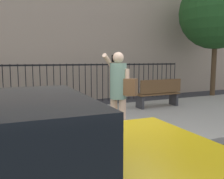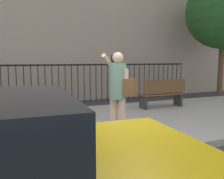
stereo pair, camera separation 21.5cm
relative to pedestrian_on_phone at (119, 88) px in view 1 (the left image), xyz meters
name	(u,v)px [view 1 (the left image)]	position (x,y,z in m)	size (l,w,h in m)	color
ground_plane	(122,165)	(-0.44, -0.99, -1.17)	(60.00, 60.00, 0.00)	#333338
sidewalk	(81,128)	(-0.44, 1.21, -1.10)	(28.00, 4.40, 0.15)	#9E9B93
iron_fence	(50,79)	(-0.44, 4.91, -0.15)	(12.03, 0.04, 1.60)	black
pedestrian_on_phone	(119,88)	(0.00, 0.00, 0.00)	(0.65, 0.72, 1.76)	beige
street_bench	(159,92)	(2.64, 2.22, -0.52)	(1.60, 0.45, 0.95)	brown
street_tree_near	(216,12)	(6.50, 3.42, 2.63)	(3.20, 3.20, 5.42)	#4C3823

